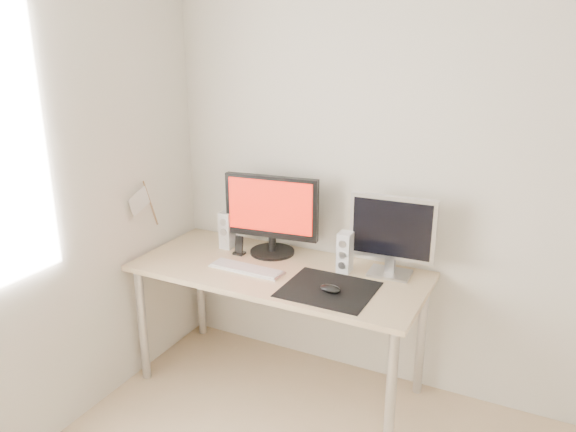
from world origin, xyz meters
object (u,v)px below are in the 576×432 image
(keyboard, at_px, (246,269))
(mouse, at_px, (330,289))
(main_monitor, at_px, (271,212))
(speaker_right, at_px, (345,252))
(phone_dock, at_px, (239,249))
(speaker_left, at_px, (227,230))
(desk, at_px, (279,282))
(second_monitor, at_px, (392,232))

(keyboard, bearing_deg, mouse, -6.25)
(main_monitor, bearing_deg, speaker_right, -6.22)
(mouse, height_order, speaker_right, speaker_right)
(keyboard, xyz_separation_m, phone_dock, (-0.15, 0.18, 0.03))
(speaker_left, bearing_deg, phone_dock, -27.32)
(speaker_left, bearing_deg, speaker_right, -1.47)
(main_monitor, height_order, speaker_right, main_monitor)
(desk, bearing_deg, speaker_left, 160.35)
(speaker_left, xyz_separation_m, keyboard, (0.27, -0.24, -0.10))
(second_monitor, distance_m, keyboard, 0.81)
(second_monitor, bearing_deg, mouse, -120.12)
(mouse, bearing_deg, keyboard, 173.75)
(speaker_right, relative_size, keyboard, 0.53)
(mouse, xyz_separation_m, second_monitor, (0.20, 0.35, 0.22))
(mouse, xyz_separation_m, speaker_left, (-0.79, 0.29, 0.09))
(speaker_right, xyz_separation_m, keyboard, (-0.48, -0.22, -0.10))
(main_monitor, distance_m, speaker_left, 0.32)
(speaker_left, xyz_separation_m, speaker_right, (0.76, -0.02, 0.00))
(keyboard, bearing_deg, desk, 30.10)
(mouse, distance_m, phone_dock, 0.71)
(main_monitor, xyz_separation_m, keyboard, (-0.01, -0.27, -0.25))
(desk, bearing_deg, second_monitor, 19.67)
(mouse, xyz_separation_m, speaker_right, (-0.03, 0.28, 0.09))
(main_monitor, height_order, phone_dock, main_monitor)
(second_monitor, distance_m, phone_dock, 0.90)
(speaker_right, bearing_deg, speaker_left, 178.53)
(desk, height_order, speaker_right, speaker_right)
(main_monitor, relative_size, phone_dock, 4.93)
(main_monitor, distance_m, keyboard, 0.37)
(second_monitor, bearing_deg, phone_dock, -172.68)
(phone_dock, bearing_deg, second_monitor, 7.32)
(mouse, distance_m, desk, 0.40)
(speaker_right, height_order, phone_dock, speaker_right)
(mouse, xyz_separation_m, desk, (-0.36, 0.14, -0.10))
(desk, xyz_separation_m, keyboard, (-0.15, -0.09, 0.09))
(mouse, relative_size, phone_dock, 0.96)
(mouse, distance_m, speaker_left, 0.84)
(desk, distance_m, second_monitor, 0.68)
(speaker_left, relative_size, keyboard, 0.53)
(mouse, relative_size, keyboard, 0.25)
(speaker_right, bearing_deg, second_monitor, 16.80)
(mouse, bearing_deg, desk, 158.37)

